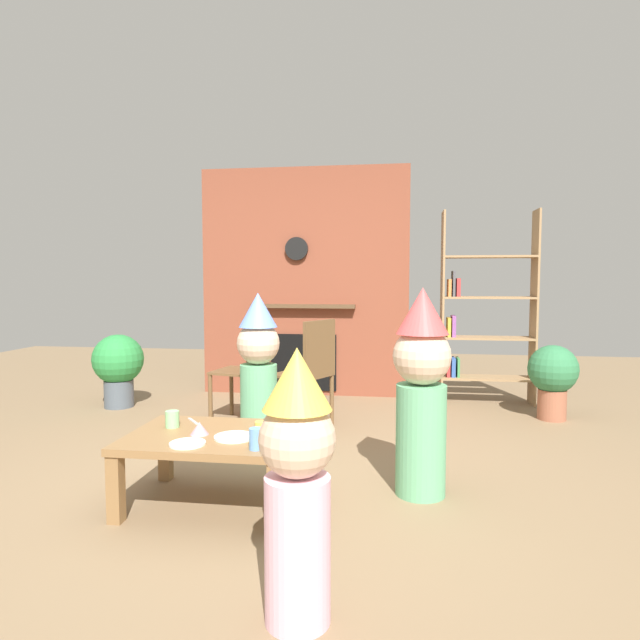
# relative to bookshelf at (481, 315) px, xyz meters

# --- Properties ---
(ground_plane) EXTENTS (12.00, 12.00, 0.00)m
(ground_plane) POSITION_rel_bookshelf_xyz_m (-1.48, -2.40, -0.87)
(ground_plane) COLOR #846B4C
(brick_fireplace_feature) EXTENTS (2.20, 0.28, 2.40)m
(brick_fireplace_feature) POSITION_rel_bookshelf_xyz_m (-1.80, 0.20, 0.32)
(brick_fireplace_feature) COLOR brown
(brick_fireplace_feature) RESTS_ON ground_plane
(bookshelf) EXTENTS (0.90, 0.28, 1.90)m
(bookshelf) POSITION_rel_bookshelf_xyz_m (0.00, 0.00, 0.00)
(bookshelf) COLOR #9E7A51
(bookshelf) RESTS_ON ground_plane
(coffee_table) EXTENTS (0.91, 0.68, 0.39)m
(coffee_table) POSITION_rel_bookshelf_xyz_m (-1.81, -2.71, -0.55)
(coffee_table) COLOR olive
(coffee_table) RESTS_ON ground_plane
(paper_cup_near_left) EXTENTS (0.07, 0.07, 0.10)m
(paper_cup_near_left) POSITION_rel_bookshelf_xyz_m (-1.52, -2.82, -0.43)
(paper_cup_near_left) COLOR #F2CC4C
(paper_cup_near_left) RESTS_ON coffee_table
(paper_cup_near_right) EXTENTS (0.08, 0.08, 0.09)m
(paper_cup_near_right) POSITION_rel_bookshelf_xyz_m (-2.08, -2.62, -0.44)
(paper_cup_near_right) COLOR #8CD18C
(paper_cup_near_right) RESTS_ON coffee_table
(paper_cup_center) EXTENTS (0.06, 0.06, 0.11)m
(paper_cup_center) POSITION_rel_bookshelf_xyz_m (-1.51, -2.95, -0.43)
(paper_cup_center) COLOR #669EE0
(paper_cup_center) RESTS_ON coffee_table
(paper_plate_front) EXTENTS (0.18, 0.18, 0.01)m
(paper_plate_front) POSITION_rel_bookshelf_xyz_m (-1.87, -2.92, -0.48)
(paper_plate_front) COLOR white
(paper_plate_front) RESTS_ON coffee_table
(paper_plate_rear) EXTENTS (0.21, 0.21, 0.01)m
(paper_plate_rear) POSITION_rel_bookshelf_xyz_m (-1.67, -2.78, -0.48)
(paper_plate_rear) COLOR white
(paper_plate_rear) RESTS_ON coffee_table
(birthday_cake_slice) EXTENTS (0.10, 0.10, 0.07)m
(birthday_cake_slice) POSITION_rel_bookshelf_xyz_m (-1.88, -2.74, -0.45)
(birthday_cake_slice) COLOR pink
(birthday_cake_slice) RESTS_ON coffee_table
(table_fork) EXTENTS (0.11, 0.13, 0.01)m
(table_fork) POSITION_rel_bookshelf_xyz_m (-2.01, -2.49, -0.48)
(table_fork) COLOR silver
(table_fork) RESTS_ON coffee_table
(child_with_cone_hat) EXTENTS (0.27, 0.27, 0.99)m
(child_with_cone_hat) POSITION_rel_bookshelf_xyz_m (-1.17, -3.65, -0.35)
(child_with_cone_hat) COLOR #EAB2C6
(child_with_cone_hat) RESTS_ON ground_plane
(child_in_pink) EXTENTS (0.33, 0.33, 1.18)m
(child_in_pink) POSITION_rel_bookshelf_xyz_m (-0.69, -2.43, -0.25)
(child_in_pink) COLOR #66B27F
(child_in_pink) RESTS_ON ground_plane
(child_by_the_chairs) EXTENTS (0.31, 0.31, 1.13)m
(child_by_the_chairs) POSITION_rel_bookshelf_xyz_m (-1.83, -1.67, -0.28)
(child_by_the_chairs) COLOR #66B27F
(child_by_the_chairs) RESTS_ON ground_plane
(dining_chair_left) EXTENTS (0.47, 0.47, 0.90)m
(dining_chair_left) POSITION_rel_bookshelf_xyz_m (-2.07, -1.06, -0.36)
(dining_chair_left) COLOR brown
(dining_chair_left) RESTS_ON ground_plane
(dining_chair_middle) EXTENTS (0.54, 0.54, 0.90)m
(dining_chair_middle) POSITION_rel_bookshelf_xyz_m (-1.52, -1.18, -0.36)
(dining_chair_middle) COLOR brown
(dining_chair_middle) RESTS_ON ground_plane
(potted_plant_tall) EXTENTS (0.42, 0.42, 0.66)m
(potted_plant_tall) POSITION_rel_bookshelf_xyz_m (0.53, -0.59, -0.48)
(potted_plant_tall) COLOR #9E5B42
(potted_plant_tall) RESTS_ON ground_plane
(potted_plant_short) EXTENTS (0.48, 0.48, 0.70)m
(potted_plant_short) POSITION_rel_bookshelf_xyz_m (-3.47, -0.68, -0.46)
(potted_plant_short) COLOR #4C5660
(potted_plant_short) RESTS_ON ground_plane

